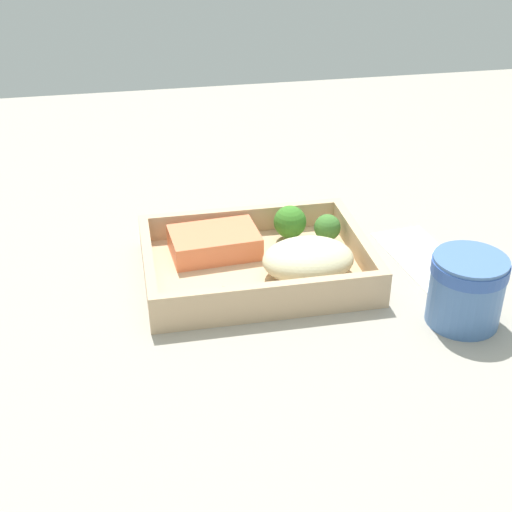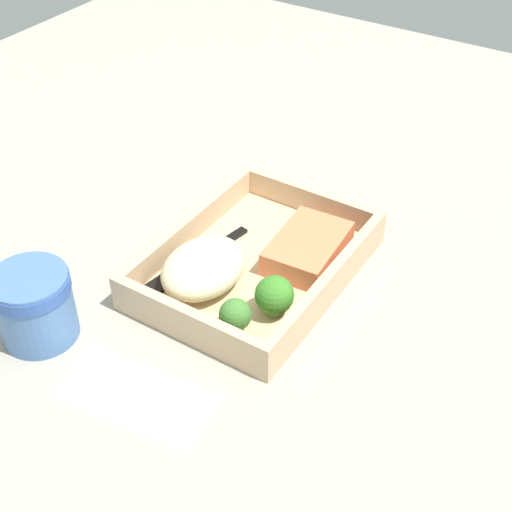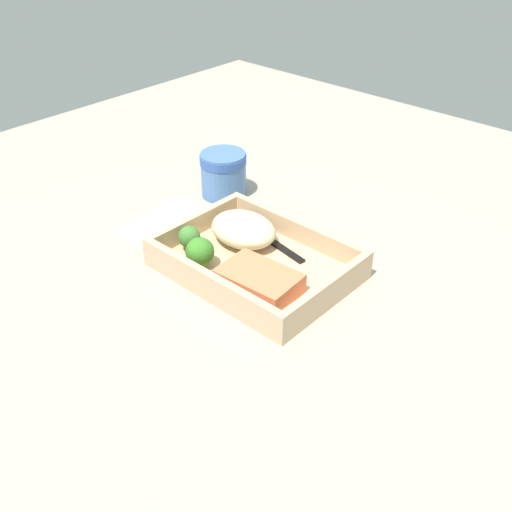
{
  "view_description": "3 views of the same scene",
  "coord_description": "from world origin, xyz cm",
  "views": [
    {
      "loc": [
        -14.64,
        -74.75,
        47.11
      ],
      "look_at": [
        0.0,
        0.0,
        2.7
      ],
      "focal_mm": 50.0,
      "sensor_mm": 36.0,
      "label": 1
    },
    {
      "loc": [
        54.54,
        34.72,
        55.47
      ],
      "look_at": [
        0.0,
        0.0,
        2.7
      ],
      "focal_mm": 50.0,
      "sensor_mm": 36.0,
      "label": 2
    },
    {
      "loc": [
        -49.84,
        54.75,
        52.22
      ],
      "look_at": [
        0.0,
        0.0,
        2.7
      ],
      "focal_mm": 42.0,
      "sensor_mm": 36.0,
      "label": 3
    }
  ],
  "objects": [
    {
      "name": "mashed_potatoes",
      "position": [
        5.76,
        -3.38,
        3.49
      ],
      "size": [
        11.2,
        8.7,
        4.59
      ],
      "primitive_type": "ellipsoid",
      "color": "beige",
      "rests_on": "takeout_tray"
    },
    {
      "name": "broccoli_floret_1",
      "position": [
        5.72,
        5.98,
        3.76
      ],
      "size": [
        4.31,
        4.31,
        4.81
      ],
      "color": "#759C57",
      "rests_on": "takeout_tray"
    },
    {
      "name": "broccoli_floret_2",
      "position": [
        10.27,
        3.97,
        3.5
      ],
      "size": [
        3.49,
        3.49,
        4.14
      ],
      "color": "#86A462",
      "rests_on": "takeout_tray"
    },
    {
      "name": "tray_rim",
      "position": [
        0.0,
        0.0,
        2.9
      ],
      "size": [
        27.63,
        20.46,
        3.39
      ],
      "color": "#D0AD85",
      "rests_on": "takeout_tray"
    },
    {
      "name": "takeout_tray",
      "position": [
        0.0,
        0.0,
        0.6
      ],
      "size": [
        27.63,
        20.46,
        1.2
      ],
      "primitive_type": "cube",
      "color": "#D0AD85",
      "rests_on": "ground_plane"
    },
    {
      "name": "ground_plane",
      "position": [
        0.0,
        0.0,
        -1.0
      ],
      "size": [
        160.0,
        160.0,
        2.0
      ],
      "primitive_type": "cube",
      "color": "#A09A8C"
    },
    {
      "name": "receipt_slip",
      "position": [
        22.25,
        -0.39,
        0.12
      ],
      "size": [
        9.28,
        16.47,
        0.24
      ],
      "primitive_type": "cube",
      "rotation": [
        0.0,
        0.0,
        0.11
      ],
      "color": "white",
      "rests_on": "ground_plane"
    },
    {
      "name": "fork",
      "position": [
        3.83,
        -6.48,
        1.42
      ],
      "size": [
        15.85,
        4.33,
        0.44
      ],
      "color": "black",
      "rests_on": "takeout_tray"
    },
    {
      "name": "salmon_fillet",
      "position": [
        -4.57,
        4.4,
        2.7
      ],
      "size": [
        11.63,
        8.17,
        3.0
      ],
      "primitive_type": "cube",
      "rotation": [
        0.0,
        0.0,
        0.08
      ],
      "color": "#EE7D51",
      "rests_on": "takeout_tray"
    },
    {
      "name": "paper_cup",
      "position": [
        20.96,
        -14.23,
        4.59
      ],
      "size": [
        8.41,
        8.41,
        8.22
      ],
      "color": "#4A72AE",
      "rests_on": "ground_plane"
    }
  ]
}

